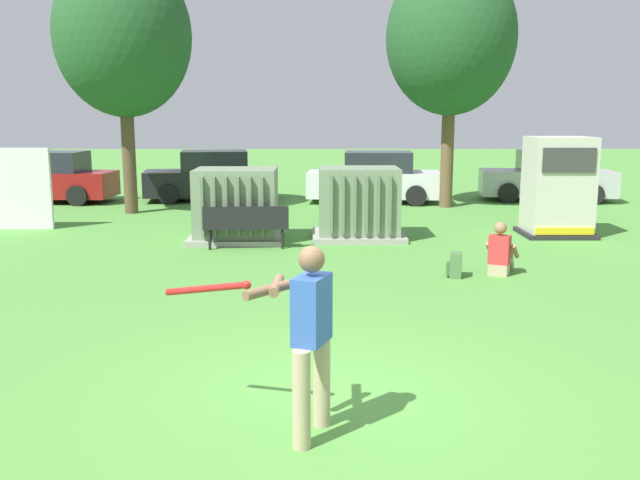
% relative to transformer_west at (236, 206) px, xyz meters
% --- Properties ---
extents(ground_plane, '(96.00, 96.00, 0.00)m').
position_rel_transformer_west_xyz_m(ground_plane, '(1.91, -8.89, -0.79)').
color(ground_plane, '#51933D').
extents(transformer_west, '(2.10, 1.70, 1.62)m').
position_rel_transformer_west_xyz_m(transformer_west, '(0.00, 0.00, 0.00)').
color(transformer_west, '#9E9B93').
rests_on(transformer_west, ground).
extents(transformer_mid_west, '(2.10, 1.70, 1.62)m').
position_rel_transformer_west_xyz_m(transformer_mid_west, '(2.76, 0.28, 0.00)').
color(transformer_mid_west, '#9E9B93').
rests_on(transformer_mid_west, ground).
extents(generator_enclosure, '(1.60, 1.40, 2.30)m').
position_rel_transformer_west_xyz_m(generator_enclosure, '(7.43, 0.60, 0.35)').
color(generator_enclosure, '#262626').
rests_on(generator_enclosure, ground).
extents(park_bench, '(1.82, 0.52, 0.92)m').
position_rel_transformer_west_xyz_m(park_bench, '(0.30, -0.97, -0.25)').
color(park_bench, black).
rests_on(park_bench, ground).
extents(batter, '(1.57, 0.88, 1.74)m').
position_rel_transformer_west_xyz_m(batter, '(1.67, -9.68, 0.19)').
color(batter, tan).
rests_on(batter, ground).
extents(seated_spectator, '(0.67, 0.79, 0.96)m').
position_rel_transformer_west_xyz_m(seated_spectator, '(5.08, -3.35, -0.41)').
color(seated_spectator, tan).
rests_on(seated_spectator, ground).
extents(backpack, '(0.31, 0.36, 0.44)m').
position_rel_transformer_west_xyz_m(backpack, '(4.22, -3.60, -0.57)').
color(backpack, '#4C723F').
rests_on(backpack, ground).
extents(tree_left, '(3.74, 3.74, 7.15)m').
position_rel_transformer_west_xyz_m(tree_left, '(-3.50, 4.37, 4.12)').
color(tree_left, brown).
rests_on(tree_left, ground).
extents(tree_center_left, '(3.80, 3.80, 7.26)m').
position_rel_transformer_west_xyz_m(tree_center_left, '(5.76, 5.57, 4.19)').
color(tree_center_left, brown).
rests_on(tree_center_left, ground).
extents(parked_car_leftmost, '(4.28, 2.09, 1.62)m').
position_rel_transformer_west_xyz_m(parked_car_leftmost, '(-6.78, 6.83, -0.04)').
color(parked_car_leftmost, maroon).
rests_on(parked_car_leftmost, ground).
extents(parked_car_left_of_center, '(4.39, 2.33, 1.62)m').
position_rel_transformer_west_xyz_m(parked_car_left_of_center, '(-1.61, 7.28, -0.04)').
color(parked_car_left_of_center, black).
rests_on(parked_car_left_of_center, ground).
extents(parked_car_right_of_center, '(4.32, 2.16, 1.62)m').
position_rel_transformer_west_xyz_m(parked_car_right_of_center, '(3.68, 6.73, -0.04)').
color(parked_car_right_of_center, silver).
rests_on(parked_car_right_of_center, ground).
extents(parked_car_rightmost, '(4.40, 2.37, 1.62)m').
position_rel_transformer_west_xyz_m(parked_car_rightmost, '(9.37, 7.15, -0.04)').
color(parked_car_rightmost, '#B2B2B7').
rests_on(parked_car_rightmost, ground).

